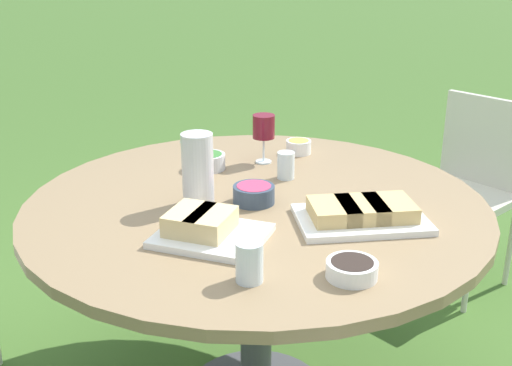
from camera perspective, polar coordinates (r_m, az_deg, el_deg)
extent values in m
cylinder|color=#4C4C51|center=(2.25, 0.00, -10.94)|extent=(0.11, 0.11, 0.72)
cylinder|color=#8C7251|center=(2.08, 0.00, -2.00)|extent=(1.49, 1.49, 0.03)
cube|color=beige|center=(3.12, 17.54, -1.15)|extent=(0.59, 0.58, 0.04)
cube|color=beige|center=(3.21, 19.79, 3.51)|extent=(0.40, 0.24, 0.42)
cylinder|color=beige|center=(3.17, 12.33, -4.96)|extent=(0.03, 0.03, 0.43)
cylinder|color=beige|center=(2.98, 18.39, -7.25)|extent=(0.03, 0.03, 0.43)
cylinder|color=beige|center=(3.45, 15.98, -3.10)|extent=(0.03, 0.03, 0.43)
cylinder|color=beige|center=(3.29, 21.69, -5.05)|extent=(0.03, 0.03, 0.43)
cylinder|color=silver|center=(2.01, -5.20, 1.17)|extent=(0.10, 0.10, 0.23)
cone|color=silver|center=(1.99, -6.47, 3.98)|extent=(0.02, 0.02, 0.03)
cylinder|color=silver|center=(2.43, 0.68, 1.91)|extent=(0.06, 0.06, 0.01)
cylinder|color=silver|center=(2.41, 0.68, 3.00)|extent=(0.01, 0.01, 0.09)
cylinder|color=maroon|center=(2.38, 0.69, 5.05)|extent=(0.08, 0.08, 0.09)
cube|color=white|center=(1.93, 9.33, -3.22)|extent=(0.45, 0.39, 0.02)
cube|color=tan|center=(1.95, 11.80, -2.19)|extent=(0.19, 0.20, 0.04)
cube|color=tan|center=(1.92, 9.38, -2.34)|extent=(0.19, 0.20, 0.04)
cube|color=tan|center=(1.90, 6.90, -2.48)|extent=(0.19, 0.20, 0.04)
cube|color=white|center=(1.81, -3.97, -4.72)|extent=(0.30, 0.24, 0.02)
cube|color=#E0C184|center=(1.82, -5.95, -3.27)|extent=(0.11, 0.16, 0.06)
cube|color=#E0C184|center=(1.79, -4.00, -3.58)|extent=(0.11, 0.16, 0.06)
cylinder|color=white|center=(2.53, 3.80, 3.22)|extent=(0.10, 0.10, 0.05)
cylinder|color=#E0C147|center=(2.53, 3.81, 3.56)|extent=(0.08, 0.08, 0.02)
cylinder|color=silver|center=(2.35, -4.28, 1.91)|extent=(0.13, 0.13, 0.06)
cylinder|color=#387533|center=(2.35, -4.29, 2.31)|extent=(0.10, 0.10, 0.03)
cylinder|color=white|center=(1.62, 8.51, -7.62)|extent=(0.13, 0.13, 0.04)
cylinder|color=#2D231E|center=(1.62, 8.54, -7.22)|extent=(0.11, 0.11, 0.02)
cylinder|color=#334256|center=(2.04, -0.21, -1.01)|extent=(0.13, 0.13, 0.06)
cylinder|color=#D6385B|center=(2.04, -0.21, -0.57)|extent=(0.11, 0.11, 0.03)
cylinder|color=silver|center=(2.25, 2.68, 1.58)|extent=(0.06, 0.06, 0.10)
cylinder|color=silver|center=(1.57, -0.59, -7.03)|extent=(0.07, 0.07, 0.10)
cube|color=maroon|center=(3.66, 1.98, -2.46)|extent=(0.30, 0.14, 0.24)
torus|color=maroon|center=(3.61, 2.01, -0.27)|extent=(0.19, 0.01, 0.19)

